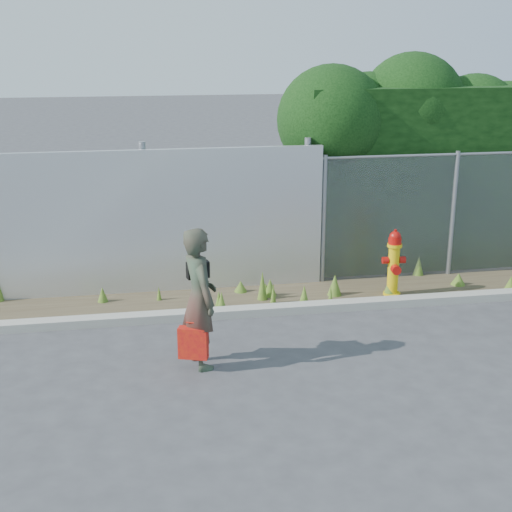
{
  "coord_description": "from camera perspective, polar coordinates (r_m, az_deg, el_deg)",
  "views": [
    {
      "loc": [
        -1.83,
        -7.45,
        3.8
      ],
      "look_at": [
        -0.3,
        1.4,
        1.0
      ],
      "focal_mm": 50.0,
      "sensor_mm": 36.0,
      "label": 1
    }
  ],
  "objects": [
    {
      "name": "woman",
      "position": [
        8.36,
        -4.54,
        -3.39
      ],
      "size": [
        0.54,
        0.7,
        1.7
      ],
      "primitive_type": "imported",
      "rotation": [
        0.0,
        0.0,
        1.81
      ],
      "color": "#0E5E3F",
      "rests_on": "ground"
    },
    {
      "name": "hedge",
      "position": [
        13.17,
        18.78,
        8.71
      ],
      "size": [
        7.72,
        2.16,
        3.91
      ],
      "color": "black",
      "rests_on": "ground"
    },
    {
      "name": "curb",
      "position": [
        10.15,
        1.29,
        -4.32
      ],
      "size": [
        16.0,
        0.22,
        0.12
      ],
      "primitive_type": "cube",
      "color": "#A19E91",
      "rests_on": "ground"
    },
    {
      "name": "ground",
      "position": [
        8.56,
        3.62,
        -9.07
      ],
      "size": [
        80.0,
        80.0,
        0.0
      ],
      "primitive_type": "plane",
      "color": "#3D3D40",
      "rests_on": "ground"
    },
    {
      "name": "fire_hydrant",
      "position": [
        10.87,
        10.96,
        -0.65
      ],
      "size": [
        0.35,
        0.31,
        1.05
      ],
      "rotation": [
        0.0,
        0.0,
        -0.06
      ],
      "color": "#E0BB0B",
      "rests_on": "ground"
    },
    {
      "name": "corrugated_fence",
      "position": [
        10.89,
        -16.96,
        2.21
      ],
      "size": [
        8.5,
        0.21,
        2.3
      ],
      "color": "silver",
      "rests_on": "ground"
    },
    {
      "name": "black_shoulder_bag",
      "position": [
        8.41,
        -4.68,
        -1.11
      ],
      "size": [
        0.26,
        0.11,
        0.2
      ],
      "rotation": [
        0.0,
        0.0,
        0.21
      ],
      "color": "black"
    },
    {
      "name": "red_tote_bag",
      "position": [
        8.39,
        -5.05,
        -6.94
      ],
      "size": [
        0.34,
        0.13,
        0.45
      ],
      "rotation": [
        0.0,
        0.0,
        -0.32
      ],
      "color": "#B40A14"
    },
    {
      "name": "weed_strip",
      "position": [
        10.78,
        1.9,
        -2.83
      ],
      "size": [
        16.0,
        1.32,
        0.51
      ],
      "color": "#4A3D2A",
      "rests_on": "ground"
    }
  ]
}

